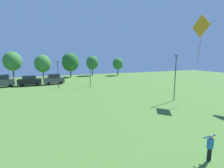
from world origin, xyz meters
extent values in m
cylinder|color=black|center=(5.12, 8.43, 0.42)|extent=(0.14, 0.14, 0.83)
cylinder|color=black|center=(5.30, 8.43, 0.42)|extent=(0.14, 0.14, 0.83)
cube|color=#2D6BB2|center=(5.21, 8.43, 1.14)|extent=(0.36, 0.20, 0.62)
sphere|color=#A87A5B|center=(5.21, 8.43, 1.57)|extent=(0.23, 0.23, 0.23)
cylinder|color=#2D6BB2|center=(4.99, 8.53, 1.54)|extent=(0.08, 0.50, 0.38)
cylinder|color=#2D6BB2|center=(5.43, 8.53, 1.54)|extent=(0.08, 0.50, 0.38)
cube|color=orange|center=(16.67, 19.83, 10.41)|extent=(0.29, 3.15, 3.16)
cylinder|color=red|center=(16.67, 19.81, 10.41)|extent=(0.14, 0.03, 2.87)
cylinder|color=red|center=(16.67, 19.83, 7.22)|extent=(0.50, 0.08, 3.17)
cube|color=#4C5156|center=(-11.20, 42.92, 0.98)|extent=(4.32, 1.98, 1.32)
cube|color=#1E232D|center=(-11.20, 42.92, 2.10)|extent=(2.41, 1.74, 0.92)
cylinder|color=black|center=(-9.84, 42.10, 0.32)|extent=(0.65, 0.25, 0.64)
cylinder|color=black|center=(-9.93, 43.86, 0.32)|extent=(0.65, 0.25, 0.64)
cube|color=black|center=(-6.22, 42.63, 0.88)|extent=(4.79, 2.21, 1.12)
cube|color=#1E232D|center=(-6.22, 42.63, 1.83)|extent=(2.68, 1.91, 0.78)
cylinder|color=black|center=(-4.84, 41.59, 0.32)|extent=(0.65, 0.26, 0.64)
cylinder|color=black|center=(-4.71, 43.48, 0.32)|extent=(0.65, 0.26, 0.64)
cylinder|color=black|center=(-7.73, 41.79, 0.32)|extent=(0.65, 0.26, 0.64)
cylinder|color=black|center=(-7.60, 43.68, 0.32)|extent=(0.65, 0.26, 0.64)
cube|color=#4C5156|center=(-1.24, 42.78, 0.91)|extent=(4.54, 2.34, 1.18)
cube|color=#1E232D|center=(-1.24, 42.78, 1.92)|extent=(2.58, 1.95, 0.83)
cylinder|color=black|center=(0.21, 42.06, 0.32)|extent=(0.66, 0.30, 0.64)
cylinder|color=black|center=(-0.02, 43.84, 0.32)|extent=(0.66, 0.30, 0.64)
cylinder|color=black|center=(-2.46, 41.71, 0.32)|extent=(0.66, 0.30, 0.64)
cylinder|color=black|center=(-2.69, 43.49, 0.32)|extent=(0.66, 0.30, 0.64)
cylinder|color=#2D2D33|center=(13.50, 20.75, 3.12)|extent=(0.12, 0.12, 6.25)
cube|color=#4C4C51|center=(13.50, 20.75, 6.37)|extent=(0.36, 0.20, 0.24)
cylinder|color=#2D2D33|center=(-0.84, 36.66, 2.54)|extent=(0.12, 0.12, 5.08)
cube|color=#4C4C51|center=(-0.84, 36.66, 5.20)|extent=(0.36, 0.20, 0.24)
cylinder|color=#2D2D33|center=(5.44, 36.30, 2.58)|extent=(0.12, 0.12, 5.16)
cube|color=#4C4C51|center=(5.44, 36.30, 5.28)|extent=(0.36, 0.20, 0.24)
cylinder|color=brown|center=(-10.70, 55.35, 1.59)|extent=(0.36, 0.36, 3.18)
ellipsoid|color=#3D7F38|center=(-10.70, 55.35, 4.93)|extent=(4.67, 4.67, 5.14)
cylinder|color=brown|center=(-3.21, 55.19, 1.25)|extent=(0.36, 0.36, 2.50)
ellipsoid|color=#3D7F38|center=(-3.21, 55.19, 4.18)|extent=(4.49, 4.49, 4.93)
cylinder|color=brown|center=(4.54, 54.91, 1.31)|extent=(0.36, 0.36, 2.61)
ellipsoid|color=#286628|center=(4.54, 54.91, 4.49)|extent=(5.01, 5.01, 5.51)
cylinder|color=brown|center=(11.77, 56.36, 1.35)|extent=(0.36, 0.36, 2.70)
ellipsoid|color=#337533|center=(11.77, 56.36, 4.18)|extent=(3.93, 3.93, 4.33)
cylinder|color=brown|center=(19.61, 53.67, 1.26)|extent=(0.36, 0.36, 2.53)
ellipsoid|color=#337533|center=(19.61, 53.67, 3.81)|extent=(3.42, 3.42, 3.76)
camera|label=1|loc=(-4.10, 1.61, 6.42)|focal=28.00mm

